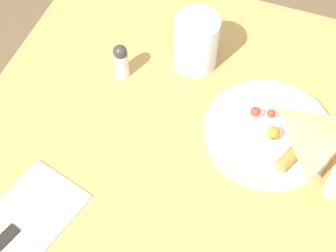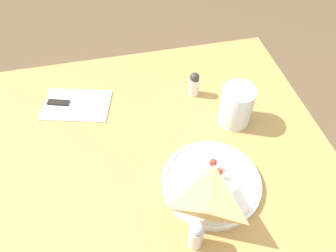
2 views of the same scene
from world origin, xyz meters
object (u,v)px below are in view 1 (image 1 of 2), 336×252
(pepper_shaker, at_px, (121,61))
(dining_table, at_px, (189,209))
(plate_pizza, at_px, (270,131))
(butter_knife, at_px, (22,221))
(napkin_folded, at_px, (26,219))
(milk_glass, at_px, (196,44))

(pepper_shaker, bearing_deg, dining_table, -131.29)
(plate_pizza, bearing_deg, butter_knife, 132.31)
(dining_table, distance_m, napkin_folded, 0.31)
(dining_table, bearing_deg, napkin_folded, 125.07)
(dining_table, distance_m, milk_glass, 0.32)
(butter_knife, relative_size, pepper_shaker, 2.16)
(butter_knife, bearing_deg, plate_pizza, -30.25)
(napkin_folded, relative_size, butter_knife, 1.27)
(milk_glass, relative_size, butter_knife, 0.67)
(butter_knife, bearing_deg, pepper_shaker, 12.81)
(dining_table, bearing_deg, plate_pizza, -37.13)
(butter_knife, bearing_deg, milk_glass, -2.11)
(pepper_shaker, bearing_deg, butter_knife, 175.37)
(napkin_folded, distance_m, butter_knife, 0.01)
(napkin_folded, bearing_deg, plate_pizza, -48.19)
(plate_pizza, height_order, napkin_folded, plate_pizza)
(dining_table, height_order, butter_knife, butter_knife)
(plate_pizza, bearing_deg, dining_table, 142.87)
(dining_table, distance_m, plate_pizza, 0.22)
(milk_glass, height_order, butter_knife, milk_glass)
(napkin_folded, distance_m, pepper_shaker, 0.35)
(plate_pizza, distance_m, pepper_shaker, 0.32)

